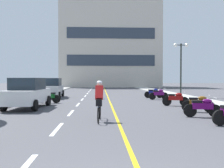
# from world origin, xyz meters

# --- Properties ---
(ground_plane) EXTENTS (140.00, 140.00, 0.00)m
(ground_plane) POSITION_xyz_m (0.00, 21.00, 0.00)
(ground_plane) COLOR #47474C
(curb_left) EXTENTS (2.40, 72.00, 0.12)m
(curb_left) POSITION_xyz_m (-7.20, 24.00, 0.06)
(curb_left) COLOR #A8A8A3
(curb_left) RESTS_ON ground
(curb_right) EXTENTS (2.40, 72.00, 0.12)m
(curb_right) POSITION_xyz_m (7.20, 24.00, 0.06)
(curb_right) COLOR #A8A8A3
(curb_right) RESTS_ON ground
(lane_dash_1) EXTENTS (0.14, 2.20, 0.01)m
(lane_dash_1) POSITION_xyz_m (-2.00, 6.00, 0.00)
(lane_dash_1) COLOR silver
(lane_dash_1) RESTS_ON ground
(lane_dash_2) EXTENTS (0.14, 2.20, 0.01)m
(lane_dash_2) POSITION_xyz_m (-2.00, 10.00, 0.00)
(lane_dash_2) COLOR silver
(lane_dash_2) RESTS_ON ground
(lane_dash_3) EXTENTS (0.14, 2.20, 0.01)m
(lane_dash_3) POSITION_xyz_m (-2.00, 14.00, 0.00)
(lane_dash_3) COLOR silver
(lane_dash_3) RESTS_ON ground
(lane_dash_4) EXTENTS (0.14, 2.20, 0.01)m
(lane_dash_4) POSITION_xyz_m (-2.00, 18.00, 0.00)
(lane_dash_4) COLOR silver
(lane_dash_4) RESTS_ON ground
(lane_dash_5) EXTENTS (0.14, 2.20, 0.01)m
(lane_dash_5) POSITION_xyz_m (-2.00, 22.00, 0.00)
(lane_dash_5) COLOR silver
(lane_dash_5) RESTS_ON ground
(lane_dash_6) EXTENTS (0.14, 2.20, 0.01)m
(lane_dash_6) POSITION_xyz_m (-2.00, 26.00, 0.00)
(lane_dash_6) COLOR silver
(lane_dash_6) RESTS_ON ground
(lane_dash_7) EXTENTS (0.14, 2.20, 0.01)m
(lane_dash_7) POSITION_xyz_m (-2.00, 30.00, 0.00)
(lane_dash_7) COLOR silver
(lane_dash_7) RESTS_ON ground
(lane_dash_8) EXTENTS (0.14, 2.20, 0.01)m
(lane_dash_8) POSITION_xyz_m (-2.00, 34.00, 0.00)
(lane_dash_8) COLOR silver
(lane_dash_8) RESTS_ON ground
(lane_dash_9) EXTENTS (0.14, 2.20, 0.01)m
(lane_dash_9) POSITION_xyz_m (-2.00, 38.00, 0.00)
(lane_dash_9) COLOR silver
(lane_dash_9) RESTS_ON ground
(lane_dash_10) EXTENTS (0.14, 2.20, 0.01)m
(lane_dash_10) POSITION_xyz_m (-2.00, 42.00, 0.00)
(lane_dash_10) COLOR silver
(lane_dash_10) RESTS_ON ground
(lane_dash_11) EXTENTS (0.14, 2.20, 0.01)m
(lane_dash_11) POSITION_xyz_m (-2.00, 46.00, 0.00)
(lane_dash_11) COLOR silver
(lane_dash_11) RESTS_ON ground
(centre_line_yellow) EXTENTS (0.12, 66.00, 0.01)m
(centre_line_yellow) POSITION_xyz_m (0.25, 24.00, 0.00)
(centre_line_yellow) COLOR gold
(centre_line_yellow) RESTS_ON ground
(office_building) EXTENTS (20.57, 8.15, 17.84)m
(office_building) POSITION_xyz_m (1.68, 49.01, 8.92)
(office_building) COLOR beige
(office_building) RESTS_ON ground
(street_lamp_mid) EXTENTS (1.46, 0.36, 5.06)m
(street_lamp_mid) POSITION_xyz_m (7.31, 20.45, 3.83)
(street_lamp_mid) COLOR black
(street_lamp_mid) RESTS_ON curb_right
(parked_car_near) EXTENTS (2.06, 4.27, 1.82)m
(parked_car_near) POSITION_xyz_m (-4.82, 12.12, 0.92)
(parked_car_near) COLOR black
(parked_car_near) RESTS_ON ground
(parked_car_mid) EXTENTS (2.06, 4.27, 1.82)m
(parked_car_mid) POSITION_xyz_m (-4.96, 19.96, 0.92)
(parked_car_mid) COLOR black
(parked_car_mid) RESTS_ON ground
(motorcycle_3) EXTENTS (1.69, 0.63, 0.92)m
(motorcycle_3) POSITION_xyz_m (4.22, 8.26, 0.47)
(motorcycle_3) COLOR black
(motorcycle_3) RESTS_ON ground
(motorcycle_4) EXTENTS (1.65, 0.75, 0.92)m
(motorcycle_4) POSITION_xyz_m (4.70, 9.91, 0.47)
(motorcycle_4) COLOR black
(motorcycle_4) RESTS_ON ground
(motorcycle_5) EXTENTS (1.66, 0.72, 0.92)m
(motorcycle_5) POSITION_xyz_m (4.41, 12.85, 0.47)
(motorcycle_5) COLOR black
(motorcycle_5) RESTS_ON ground
(motorcycle_6) EXTENTS (1.70, 0.60, 0.92)m
(motorcycle_6) POSITION_xyz_m (-4.21, 15.05, 0.47)
(motorcycle_6) COLOR black
(motorcycle_6) RESTS_ON ground
(motorcycle_7) EXTENTS (1.70, 0.60, 0.92)m
(motorcycle_7) POSITION_xyz_m (4.45, 17.59, 0.47)
(motorcycle_7) COLOR black
(motorcycle_7) RESTS_ON ground
(motorcycle_8) EXTENTS (1.70, 0.60, 0.92)m
(motorcycle_8) POSITION_xyz_m (4.42, 19.35, 0.47)
(motorcycle_8) COLOR black
(motorcycle_8) RESTS_ON ground
(cyclist_rider) EXTENTS (0.42, 1.77, 1.71)m
(cyclist_rider) POSITION_xyz_m (-0.53, 7.53, 0.89)
(cyclist_rider) COLOR black
(cyclist_rider) RESTS_ON ground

